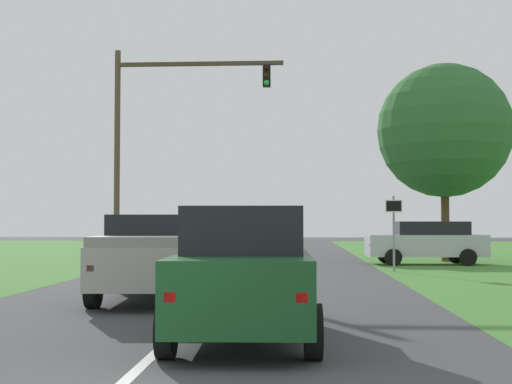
# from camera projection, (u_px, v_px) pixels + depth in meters

# --- Properties ---
(ground_plane) EXTENTS (120.00, 120.00, 0.00)m
(ground_plane) POSITION_uv_depth(u_px,v_px,m) (224.00, 289.00, 18.58)
(ground_plane) COLOR #424244
(red_suv_near) EXTENTS (2.21, 4.52, 1.98)m
(red_suv_near) POSITION_uv_depth(u_px,v_px,m) (245.00, 271.00, 10.61)
(red_suv_near) COLOR #194C23
(red_suv_near) RESTS_ON ground_plane
(pickup_truck_lead) EXTENTS (2.53, 5.59, 1.92)m
(pickup_truck_lead) POSITION_uv_depth(u_px,v_px,m) (156.00, 256.00, 16.07)
(pickup_truck_lead) COLOR #B7B2A8
(pickup_truck_lead) RESTS_ON ground_plane
(traffic_light) EXTENTS (7.08, 0.40, 8.94)m
(traffic_light) POSITION_uv_depth(u_px,v_px,m) (156.00, 125.00, 29.63)
(traffic_light) COLOR brown
(traffic_light) RESTS_ON ground_plane
(keep_moving_sign) EXTENTS (0.60, 0.09, 2.66)m
(keep_moving_sign) POSITION_uv_depth(u_px,v_px,m) (394.00, 223.00, 24.96)
(keep_moving_sign) COLOR gray
(keep_moving_sign) RESTS_ON ground_plane
(oak_tree_right) EXTENTS (5.95, 5.95, 8.79)m
(oak_tree_right) POSITION_uv_depth(u_px,v_px,m) (444.00, 131.00, 31.65)
(oak_tree_right) COLOR #4C351E
(oak_tree_right) RESTS_ON ground_plane
(crossing_suv_far) EXTENTS (4.85, 2.23, 1.77)m
(crossing_suv_far) POSITION_uv_depth(u_px,v_px,m) (427.00, 242.00, 29.25)
(crossing_suv_far) COLOR silver
(crossing_suv_far) RESTS_ON ground_plane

